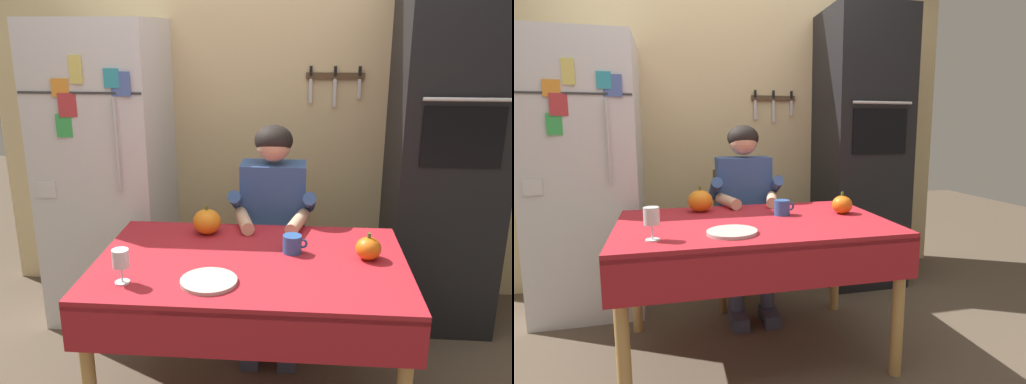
# 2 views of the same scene
# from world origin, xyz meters

# --- Properties ---
(back_wall_assembly) EXTENTS (3.70, 0.13, 2.60)m
(back_wall_assembly) POSITION_xyz_m (0.05, 1.35, 1.30)
(back_wall_assembly) COLOR #D1B784
(back_wall_assembly) RESTS_ON ground
(refrigerator) EXTENTS (0.68, 0.71, 1.80)m
(refrigerator) POSITION_xyz_m (-0.95, 0.96, 0.90)
(refrigerator) COLOR silver
(refrigerator) RESTS_ON ground
(wall_oven) EXTENTS (0.60, 0.64, 2.10)m
(wall_oven) POSITION_xyz_m (1.05, 1.00, 1.05)
(wall_oven) COLOR black
(wall_oven) RESTS_ON ground
(dining_table) EXTENTS (1.40, 0.90, 0.74)m
(dining_table) POSITION_xyz_m (0.00, 0.08, 0.66)
(dining_table) COLOR tan
(dining_table) RESTS_ON ground
(chair_behind_person) EXTENTS (0.40, 0.40, 0.93)m
(chair_behind_person) POSITION_xyz_m (0.07, 0.87, 0.51)
(chair_behind_person) COLOR brown
(chair_behind_person) RESTS_ON ground
(seated_person) EXTENTS (0.47, 0.55, 1.25)m
(seated_person) POSITION_xyz_m (0.07, 0.68, 0.74)
(seated_person) COLOR #38384C
(seated_person) RESTS_ON ground
(coffee_mug) EXTENTS (0.12, 0.09, 0.09)m
(coffee_mug) POSITION_xyz_m (0.19, 0.20, 0.78)
(coffee_mug) COLOR #2D569E
(coffee_mug) RESTS_ON dining_table
(wine_glass) EXTENTS (0.07, 0.07, 0.15)m
(wine_glass) POSITION_xyz_m (-0.51, -0.17, 0.84)
(wine_glass) COLOR white
(wine_glass) RESTS_ON dining_table
(pumpkin_large) EXTENTS (0.12, 0.12, 0.13)m
(pumpkin_large) POSITION_xyz_m (0.53, 0.15, 0.79)
(pumpkin_large) COLOR orange
(pumpkin_large) RESTS_ON dining_table
(pumpkin_medium) EXTENTS (0.14, 0.14, 0.15)m
(pumpkin_medium) POSITION_xyz_m (-0.25, 0.41, 0.80)
(pumpkin_medium) COLOR orange
(pumpkin_medium) RESTS_ON dining_table
(serving_tray) EXTENTS (0.24, 0.24, 0.02)m
(serving_tray) POSITION_xyz_m (-0.15, -0.14, 0.75)
(serving_tray) COLOR #B7B2A8
(serving_tray) RESTS_ON dining_table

